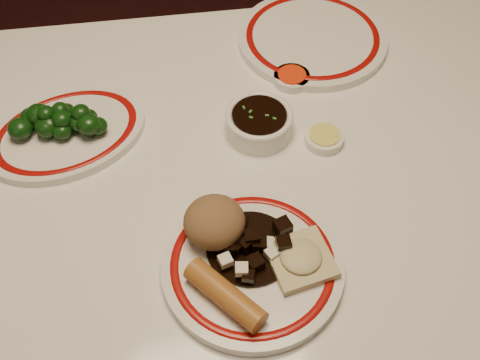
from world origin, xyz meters
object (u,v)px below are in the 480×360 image
(broccoli_plate, at_px, (67,133))
(main_plate, at_px, (253,266))
(soy_bowl, at_px, (259,124))
(fried_wonton, at_px, (301,259))
(rice_mound, at_px, (214,222))
(stirfry_heap, at_px, (253,246))
(dining_table, at_px, (222,227))
(broccoli_pile, at_px, (59,121))
(spring_roll, at_px, (225,295))

(broccoli_plate, bearing_deg, main_plate, -47.81)
(main_plate, height_order, soy_bowl, soy_bowl)
(fried_wonton, bearing_deg, broccoli_plate, 137.71)
(rice_mound, xyz_separation_m, broccoli_plate, (-0.22, 0.23, -0.04))
(main_plate, xyz_separation_m, broccoli_plate, (-0.26, 0.29, -0.00))
(fried_wonton, distance_m, broccoli_plate, 0.44)
(fried_wonton, height_order, soy_bowl, same)
(broccoli_plate, bearing_deg, rice_mound, -47.33)
(stirfry_heap, bearing_deg, main_plate, -100.52)
(soy_bowl, bearing_deg, dining_table, -123.61)
(broccoli_plate, distance_m, broccoli_pile, 0.03)
(main_plate, height_order, broccoli_plate, main_plate)
(rice_mound, distance_m, broccoli_pile, 0.32)
(spring_roll, bearing_deg, broccoli_pile, 83.53)
(broccoli_plate, bearing_deg, spring_roll, -57.31)
(rice_mound, height_order, stirfry_heap, rice_mound)
(stirfry_heap, bearing_deg, broccoli_pile, 135.30)
(dining_table, relative_size, stirfry_heap, 9.73)
(stirfry_heap, xyz_separation_m, soy_bowl, (0.05, 0.23, -0.01))
(fried_wonton, distance_m, broccoli_pile, 0.44)
(fried_wonton, height_order, stirfry_heap, stirfry_heap)
(main_plate, distance_m, soy_bowl, 0.26)
(main_plate, xyz_separation_m, broccoli_pile, (-0.27, 0.29, 0.03))
(main_plate, relative_size, stirfry_heap, 2.68)
(main_plate, relative_size, fried_wonton, 3.40)
(dining_table, bearing_deg, soy_bowl, 56.39)
(rice_mound, xyz_separation_m, broccoli_pile, (-0.22, 0.23, -0.01))
(dining_table, relative_size, broccoli_pile, 7.67)
(dining_table, xyz_separation_m, fried_wonton, (0.09, -0.15, 0.12))
(spring_roll, height_order, broccoli_plate, spring_roll)
(broccoli_pile, bearing_deg, main_plate, -47.23)
(stirfry_heap, relative_size, broccoli_plate, 0.39)
(fried_wonton, bearing_deg, stirfry_heap, 154.66)
(spring_roll, relative_size, soy_bowl, 1.11)
(rice_mound, relative_size, broccoli_plate, 0.27)
(dining_table, height_order, broccoli_pile, broccoli_pile)
(stirfry_heap, xyz_separation_m, broccoli_pile, (-0.27, 0.27, 0.01))
(spring_roll, height_order, soy_bowl, spring_roll)
(dining_table, xyz_separation_m, main_plate, (0.03, -0.14, 0.10))
(spring_roll, bearing_deg, main_plate, 9.07)
(dining_table, relative_size, rice_mound, 13.99)
(main_plate, relative_size, spring_roll, 2.76)
(spring_roll, xyz_separation_m, broccoli_pile, (-0.22, 0.34, 0.00))
(dining_table, bearing_deg, stirfry_heap, -75.19)
(broccoli_pile, bearing_deg, dining_table, -32.26)
(main_plate, distance_m, broccoli_pile, 0.39)
(broccoli_plate, bearing_deg, dining_table, -32.79)
(stirfry_heap, bearing_deg, spring_roll, -123.93)
(fried_wonton, bearing_deg, main_plate, 172.90)
(main_plate, height_order, spring_roll, spring_roll)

